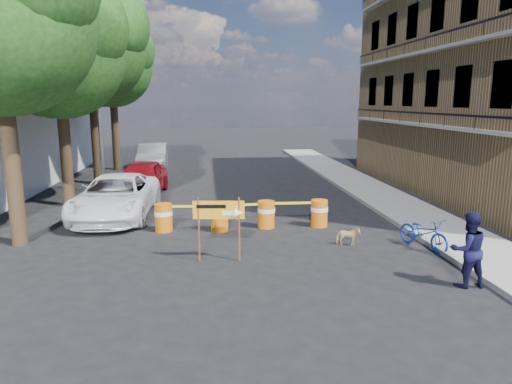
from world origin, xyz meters
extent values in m
plane|color=black|center=(0.00, 0.00, 0.00)|extent=(120.00, 120.00, 0.00)
cube|color=gray|center=(6.20, 6.00, 0.07)|extent=(2.40, 40.00, 0.15)
cube|color=olive|center=(12.00, 8.00, 6.00)|extent=(8.00, 16.00, 12.00)
cylinder|color=#332316|center=(-6.80, 2.00, 2.52)|extent=(0.44, 0.44, 5.04)
cylinder|color=#332316|center=(-6.80, 7.00, 2.38)|extent=(0.44, 0.44, 4.76)
sphere|color=#173F12|center=(-6.80, 7.00, 5.95)|extent=(5.00, 5.00, 5.00)
sphere|color=#173F12|center=(-5.92, 6.50, 6.80)|extent=(3.75, 3.75, 3.75)
sphere|color=#173F12|center=(-7.55, 7.62, 5.27)|extent=(3.50, 3.50, 3.50)
cylinder|color=#332316|center=(-6.80, 12.00, 2.66)|extent=(0.44, 0.44, 5.32)
sphere|color=#173F12|center=(-6.80, 12.00, 6.65)|extent=(5.40, 5.40, 5.40)
sphere|color=#173F12|center=(-5.85, 11.46, 7.60)|extent=(4.05, 4.05, 4.05)
sphere|color=#173F12|center=(-7.61, 12.68, 5.89)|extent=(3.78, 3.78, 3.78)
cylinder|color=#332316|center=(-6.80, 17.00, 2.46)|extent=(0.44, 0.44, 4.93)
sphere|color=#173F12|center=(-6.80, 17.00, 6.16)|extent=(4.80, 4.80, 4.80)
sphere|color=#173F12|center=(-5.96, 16.52, 7.04)|extent=(3.60, 3.60, 3.60)
sphere|color=#173F12|center=(-7.52, 17.60, 5.46)|extent=(3.36, 3.36, 3.36)
cylinder|color=gray|center=(-6.00, 9.50, 4.00)|extent=(0.16, 0.16, 8.00)
cylinder|color=gray|center=(-5.50, 9.50, 7.90)|extent=(1.00, 0.12, 0.12)
cube|color=silver|center=(-5.00, 9.50, 7.85)|extent=(0.35, 0.18, 0.12)
cylinder|color=#C5540B|center=(-2.73, 2.99, 0.45)|extent=(0.56, 0.56, 0.90)
cylinder|color=white|center=(-2.73, 2.99, 0.60)|extent=(0.58, 0.58, 0.14)
cylinder|color=#C5540B|center=(-0.93, 2.83, 0.45)|extent=(0.56, 0.56, 0.90)
cylinder|color=white|center=(-0.93, 2.83, 0.60)|extent=(0.58, 0.58, 0.14)
cylinder|color=#C5540B|center=(0.62, 3.05, 0.45)|extent=(0.56, 0.56, 0.90)
cylinder|color=white|center=(0.62, 3.05, 0.60)|extent=(0.58, 0.58, 0.14)
cylinder|color=#C5540B|center=(2.40, 3.02, 0.45)|extent=(0.56, 0.56, 0.90)
cylinder|color=white|center=(2.40, 3.02, 0.60)|extent=(0.58, 0.58, 0.14)
cylinder|color=#592D19|center=(-1.55, 0.03, 0.86)|extent=(0.05, 0.05, 1.72)
cylinder|color=#592D19|center=(-0.50, -0.07, 0.86)|extent=(0.05, 0.05, 1.72)
cube|color=orange|center=(-1.02, -0.02, 1.38)|extent=(1.33, 0.16, 0.48)
cube|color=white|center=(-0.76, -0.07, 1.30)|extent=(0.38, 0.05, 0.11)
cone|color=white|center=(-0.50, -0.09, 1.30)|extent=(0.23, 0.27, 0.25)
cube|color=black|center=(-1.21, -0.03, 1.48)|extent=(0.76, 0.08, 0.10)
imported|color=black|center=(4.50, -2.28, 0.87)|extent=(0.84, 0.66, 1.73)
imported|color=#1439A5|center=(4.80, 0.42, 0.88)|extent=(0.91, 1.08, 1.75)
imported|color=tan|center=(2.73, 0.87, 0.28)|extent=(0.71, 0.41, 0.57)
imported|color=white|center=(-4.59, 5.03, 0.76)|extent=(2.75, 5.55, 1.51)
imported|color=#9F0D1A|center=(-4.20, 8.91, 0.77)|extent=(2.16, 4.65, 1.54)
imported|color=#A8A9AF|center=(-4.65, 17.04, 0.79)|extent=(1.91, 4.85, 1.57)
camera|label=1|loc=(-1.28, -11.50, 4.15)|focal=32.00mm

